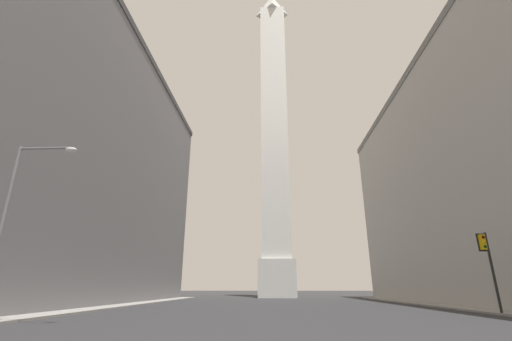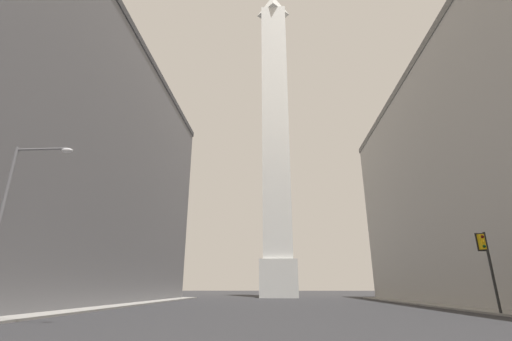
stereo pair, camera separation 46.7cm
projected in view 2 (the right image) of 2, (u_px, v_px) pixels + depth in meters
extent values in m
cube|color=gray|center=(36.00, 314.00, 24.22)|extent=(5.00, 80.22, 0.15)
cube|color=slate|center=(0.00, 157.00, 38.94)|extent=(28.37, 59.30, 31.70)
cube|color=#48484C|center=(31.00, 40.00, 44.22)|extent=(28.65, 59.90, 0.90)
cube|color=slate|center=(511.00, 56.00, 41.60)|extent=(22.99, 60.60, 0.90)
cube|color=silver|center=(279.00, 278.00, 64.72)|extent=(7.05, 7.05, 6.82)
cube|color=silver|center=(275.00, 122.00, 75.37)|extent=(5.64, 5.64, 59.00)
pyramid|color=silver|center=(273.00, 6.00, 85.91)|extent=(5.64, 5.64, 6.21)
cylinder|color=black|center=(492.00, 272.00, 24.43)|extent=(0.18, 0.18, 5.71)
cylinder|color=#262626|center=(501.00, 315.00, 23.52)|extent=(0.40, 0.40, 0.10)
cube|color=#E5B20F|center=(482.00, 242.00, 25.14)|extent=(0.36, 0.36, 1.10)
cube|color=black|center=(480.00, 242.00, 25.31)|extent=(0.58, 0.07, 1.32)
sphere|color=#410907|center=(482.00, 237.00, 25.07)|extent=(0.22, 0.22, 0.22)
sphere|color=yellow|center=(483.00, 241.00, 24.96)|extent=(0.22, 0.22, 0.22)
sphere|color=#073410|center=(484.00, 246.00, 24.85)|extent=(0.22, 0.22, 0.22)
cylinder|color=slate|center=(42.00, 149.00, 19.05)|extent=(2.92, 0.12, 0.12)
sphere|color=slate|center=(17.00, 150.00, 19.13)|extent=(0.20, 0.20, 0.20)
ellipsoid|color=silver|center=(67.00, 151.00, 18.92)|extent=(0.64, 0.36, 0.26)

